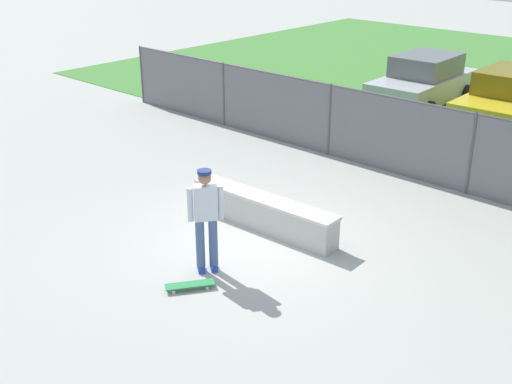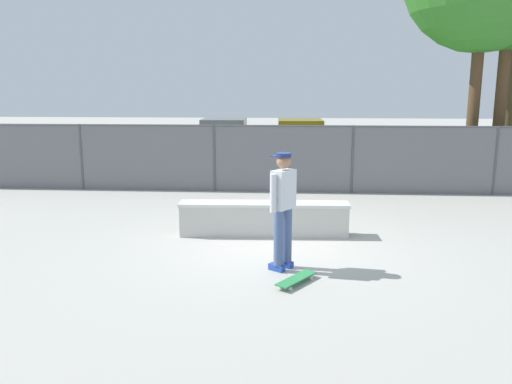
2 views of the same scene
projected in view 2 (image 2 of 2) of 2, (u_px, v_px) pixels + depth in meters
ground_plane at (278, 245)px, 9.29m from camera, size 80.00×80.00×0.00m
grass_strip at (287, 148)px, 24.13m from camera, size 30.67×20.00×0.02m
concrete_ledge at (264, 219)px, 9.86m from camera, size 3.26×0.61×0.65m
skateboarder at (283, 205)px, 7.87m from camera, size 0.43×0.50×1.84m
skateboard at (296, 279)px, 7.46m from camera, size 0.62×0.77×0.09m
chainlink_fence at (283, 156)px, 13.87m from camera, size 18.74×0.07×1.82m
car_silver at (224, 140)px, 19.49m from camera, size 2.12×4.26×1.66m
car_yellow at (300, 142)px, 18.98m from camera, size 2.12×4.26×1.66m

